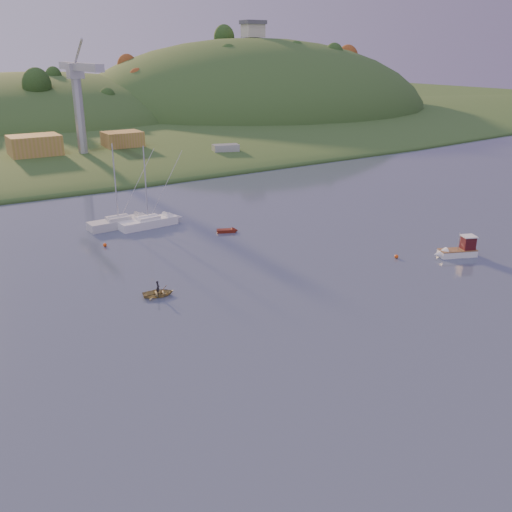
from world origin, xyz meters
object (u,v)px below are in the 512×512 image
red_tender (230,231)px  sailboat_near (148,222)px  canoe (158,293)px  sailboat_far (119,222)px  fishing_boat (455,251)px

red_tender → sailboat_near: bearing=159.5°
canoe → sailboat_far: bearing=3.3°
canoe → red_tender: 24.21m
sailboat_far → red_tender: size_ratio=3.78×
fishing_boat → sailboat_near: size_ratio=0.49×
sailboat_near → sailboat_far: size_ratio=0.97×
sailboat_near → red_tender: size_ratio=3.67×
sailboat_far → red_tender: sailboat_far is taller
sailboat_near → canoe: sailboat_near is taller
canoe → fishing_boat: bearing=-89.1°
red_tender → sailboat_far: bearing=163.2°
sailboat_far → canoe: 27.62m
sailboat_far → red_tender: (13.08, -11.12, -0.57)m
fishing_boat → sailboat_far: size_ratio=0.47×
sailboat_far → canoe: size_ratio=3.73×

